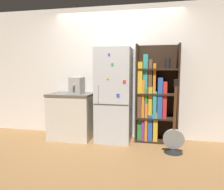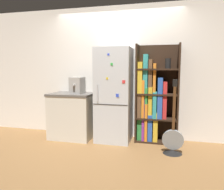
{
  "view_description": "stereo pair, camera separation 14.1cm",
  "coord_description": "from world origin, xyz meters",
  "px_view_note": "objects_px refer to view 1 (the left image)",
  "views": [
    {
      "loc": [
        0.83,
        -3.87,
        1.38
      ],
      "look_at": [
        -0.04,
        0.15,
        0.88
      ],
      "focal_mm": 35.0,
      "sensor_mm": 36.0,
      "label": 1
    },
    {
      "loc": [
        0.97,
        -3.83,
        1.38
      ],
      "look_at": [
        -0.04,
        0.15,
        0.88
      ],
      "focal_mm": 35.0,
      "sensor_mm": 36.0,
      "label": 2
    }
  ],
  "objects_px": {
    "espresso_machine": "(77,85)",
    "guitar": "(174,143)",
    "refrigerator": "(114,95)",
    "bookshelf": "(152,99)"
  },
  "relations": [
    {
      "from": "bookshelf",
      "to": "guitar",
      "type": "relative_size",
      "value": 1.5
    },
    {
      "from": "refrigerator",
      "to": "guitar",
      "type": "height_order",
      "value": "refrigerator"
    },
    {
      "from": "espresso_machine",
      "to": "guitar",
      "type": "xyz_separation_m",
      "value": [
        1.8,
        -0.36,
        -0.88
      ]
    },
    {
      "from": "guitar",
      "to": "bookshelf",
      "type": "bearing_deg",
      "value": 123.9
    },
    {
      "from": "refrigerator",
      "to": "guitar",
      "type": "xyz_separation_m",
      "value": [
        1.09,
        -0.43,
        -0.71
      ]
    },
    {
      "from": "espresso_machine",
      "to": "bookshelf",
      "type": "bearing_deg",
      "value": 7.88
    },
    {
      "from": "refrigerator",
      "to": "guitar",
      "type": "bearing_deg",
      "value": -21.45
    },
    {
      "from": "refrigerator",
      "to": "espresso_machine",
      "type": "distance_m",
      "value": 0.74
    },
    {
      "from": "refrigerator",
      "to": "guitar",
      "type": "distance_m",
      "value": 1.36
    },
    {
      "from": "espresso_machine",
      "to": "guitar",
      "type": "height_order",
      "value": "guitar"
    }
  ]
}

